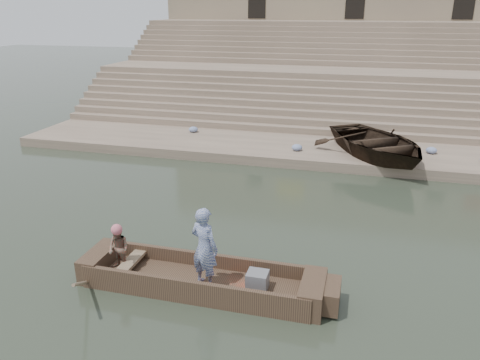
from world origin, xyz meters
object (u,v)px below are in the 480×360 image
at_px(television, 257,280).
at_px(main_rowboat, 200,284).
at_px(standing_man, 205,247).
at_px(rowing_man, 119,249).
at_px(beached_rowboat, 377,143).

bearing_deg(television, main_rowboat, 180.00).
distance_m(standing_man, television, 1.37).
xyz_separation_m(rowing_man, television, (3.29, 0.08, -0.36)).
distance_m(standing_man, beached_rowboat, 11.04).
distance_m(main_rowboat, beached_rowboat, 10.99).
distance_m(main_rowboat, rowing_man, 2.08).
relative_size(standing_man, television, 4.06).
bearing_deg(beached_rowboat, television, -137.11).
bearing_deg(beached_rowboat, standing_man, -142.70).
bearing_deg(beached_rowboat, main_rowboat, -143.85).
height_order(standing_man, beached_rowboat, standing_man).
bearing_deg(main_rowboat, beached_rowboat, 69.17).
height_order(main_rowboat, television, television).
xyz_separation_m(standing_man, television, (1.15, 0.15, -0.73)).
bearing_deg(television, standing_man, -172.56).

